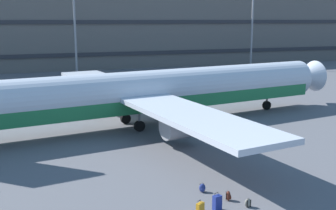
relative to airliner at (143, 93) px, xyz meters
name	(u,v)px	position (x,y,z in m)	size (l,w,h in m)	color
ground_plane	(128,122)	(-0.89, 1.69, -2.91)	(600.00, 600.00, 0.00)	#5B5B60
terminal_structure	(67,22)	(-0.89, 50.48, 5.78)	(138.83, 17.25, 17.37)	#605B56
airliner	(143,93)	(0.00, 0.00, 0.00)	(41.63, 33.99, 10.11)	silver
light_mast_center_left	(253,0)	(31.64, 35.62, 9.85)	(1.80, 0.50, 22.11)	gray
suitcase_silver	(217,203)	(-1.09, -16.95, -2.49)	(0.45, 0.36, 0.89)	navy
suitcase_red	(200,209)	(-2.14, -17.29, -2.53)	(0.46, 0.37, 0.82)	orange
backpack_purple	(248,203)	(0.52, -17.11, -2.69)	(0.36, 0.25, 0.50)	gray
backpack_orange	(228,196)	(-0.03, -16.12, -2.66)	(0.37, 0.39, 0.56)	#592619
backpack_upright	(202,188)	(-0.88, -14.72, -2.68)	(0.39, 0.36, 0.53)	navy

